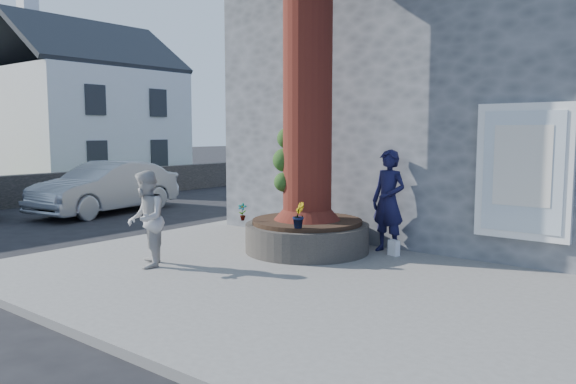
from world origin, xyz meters
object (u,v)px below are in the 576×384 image
Objects in this scene: planter at (307,236)px; car_silver at (106,187)px; woman at (146,219)px; man at (389,201)px.

planter is 8.07m from car_silver.
man is at bearing 96.30° from woman.
man is at bearing 35.91° from planter.
man is at bearing -9.60° from car_silver.
woman reaches higher than car_silver.
man is (1.21, 0.88, 0.66)m from planter.
man reaches higher than planter.
woman is (-2.56, -3.51, -0.15)m from man.
planter is 1.44× the size of woman.
man is 0.42× the size of car_silver.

